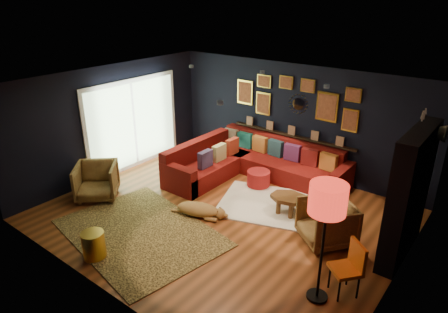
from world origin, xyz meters
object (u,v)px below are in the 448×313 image
Objects in this scene: orange_chair at (350,265)px; dog at (198,207)px; sectional at (249,164)px; armchair_right at (327,221)px; gold_stool at (94,245)px; coffee_table at (288,199)px; armchair_left at (96,180)px; pouf at (258,178)px; floor_lamp at (327,204)px.

orange_chair is 0.71× the size of dog.
sectional is 2.95m from armchair_right.
sectional is 7.25× the size of gold_stool.
coffee_table is 4.02m from armchair_left.
armchair_right is 1.82× the size of gold_stool.
armchair_left reaches higher than gold_stool.
coffee_table is 1.67× the size of pouf.
dog is at bearing -96.98° from pouf.
pouf is 3.60m from orange_chair.
pouf is at bearing -168.90° from armchair_right.
floor_lamp reaches higher than armchair_left.
armchair_right is at bearing -27.07° from pouf.
armchair_left is at bearing -135.75° from orange_chair.
sectional reaches higher than pouf.
floor_lamp is 1.56× the size of dog.
dog is (-1.35, -1.15, -0.13)m from coffee_table.
dog is at bearing -24.43° from armchair_left.
sectional is 1.88m from coffee_table.
armchair_right is 1.02× the size of orange_chair.
pouf is 0.62× the size of orange_chair.
floor_lamp reaches higher than sectional.
sectional reaches higher than armchair_right.
floor_lamp is at bearing -32.06° from dog.
coffee_table is at bearing 59.95° from gold_stool.
coffee_table is 0.74× the size of dog.
coffee_table is at bearing -179.06° from orange_chair.
floor_lamp is at bearing -41.48° from sectional.
floor_lamp reaches higher than dog.
coffee_table is 1.03× the size of orange_chair.
dog is (-3.15, 0.26, -0.29)m from orange_chair.
floor_lamp is at bearing -31.17° from armchair_right.
coffee_table is 3.69m from gold_stool.
orange_chair is (3.64, 1.78, 0.26)m from gold_stool.
dog is (0.26, -2.12, -0.12)m from sectional.
armchair_right is (2.12, -1.08, 0.23)m from pouf.
orange_chair is (0.81, -0.99, 0.06)m from armchair_right.
sectional is 2.91× the size of dog.
gold_stool is 2.10m from dog.
gold_stool is 3.86m from floor_lamp.
gold_stool is at bearing -123.07° from dog.
armchair_right reaches higher than pouf.
orange_chair is 0.46× the size of floor_lamp.
orange_chair is at bearing -37.96° from armchair_left.
pouf is 3.52m from armchair_left.
sectional is 0.59m from pouf.
sectional is 1.86× the size of floor_lamp.
armchair_right is at bearing 110.67° from floor_lamp.
gold_stool is (-0.23, -4.16, -0.09)m from sectional.
floor_lamp is 3.22m from dog.
coffee_table is 1.84× the size of gold_stool.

